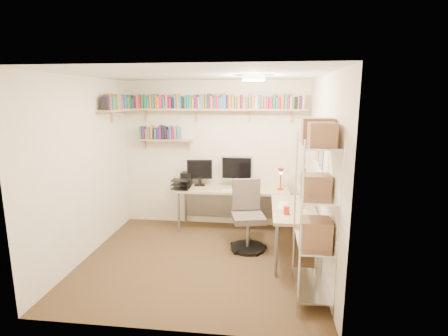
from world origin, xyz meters
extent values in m
plane|color=#412D1C|center=(0.00, 0.00, 0.00)|extent=(3.20, 3.20, 0.00)
cube|color=beige|center=(0.00, 1.50, 1.25)|extent=(3.20, 0.04, 2.50)
cube|color=beige|center=(-1.60, 0.00, 1.25)|extent=(0.04, 3.00, 2.50)
cube|color=beige|center=(1.60, 0.00, 1.25)|extent=(0.04, 3.00, 2.50)
cube|color=beige|center=(0.00, -1.50, 1.25)|extent=(3.20, 0.04, 2.50)
cube|color=white|center=(0.00, 0.00, 2.50)|extent=(3.20, 3.00, 0.04)
cube|color=white|center=(1.59, 0.55, 1.55)|extent=(0.01, 0.30, 0.42)
cube|color=silver|center=(1.59, 0.15, 1.50)|extent=(0.01, 0.28, 0.38)
cylinder|color=#FFEAC6|center=(0.70, 0.20, 2.46)|extent=(0.30, 0.30, 0.06)
cube|color=tan|center=(0.00, 1.38, 2.02)|extent=(3.05, 0.25, 0.03)
cube|color=tan|center=(-1.48, 0.95, 2.02)|extent=(0.25, 1.00, 0.03)
cube|color=tan|center=(-0.85, 1.40, 1.50)|extent=(0.95, 0.20, 0.02)
cube|color=tan|center=(-1.20, 1.44, 1.95)|extent=(0.03, 0.20, 0.20)
cube|color=tan|center=(-0.30, 1.44, 1.95)|extent=(0.03, 0.20, 0.20)
cube|color=tan|center=(0.60, 1.44, 1.95)|extent=(0.03, 0.20, 0.20)
cube|color=tan|center=(1.30, 1.44, 1.95)|extent=(0.03, 0.20, 0.20)
cube|color=teal|center=(-1.46, 1.38, 2.15)|extent=(0.04, 0.13, 0.23)
cube|color=#297D40|center=(-1.41, 1.38, 2.15)|extent=(0.04, 0.14, 0.23)
cube|color=teal|center=(-1.37, 1.38, 2.12)|extent=(0.02, 0.12, 0.17)
cube|color=#541B66|center=(-1.33, 1.38, 2.14)|extent=(0.04, 0.13, 0.21)
cube|color=orange|center=(-1.28, 1.38, 2.15)|extent=(0.03, 0.15, 0.23)
cube|color=#BD193F|center=(-1.24, 1.38, 2.15)|extent=(0.03, 0.14, 0.23)
cube|color=#297D40|center=(-1.19, 1.38, 2.15)|extent=(0.03, 0.15, 0.23)
cube|color=#297D40|center=(-1.14, 1.38, 2.14)|extent=(0.04, 0.12, 0.21)
cube|color=teal|center=(-1.09, 1.38, 2.13)|extent=(0.03, 0.15, 0.19)
cube|color=orange|center=(-1.05, 1.38, 2.13)|extent=(0.03, 0.14, 0.20)
cube|color=#297D40|center=(-1.01, 1.38, 2.15)|extent=(0.04, 0.12, 0.24)
cube|color=#7A6159|center=(-0.96, 1.38, 2.16)|extent=(0.03, 0.14, 0.24)
cube|color=orange|center=(-0.92, 1.38, 2.13)|extent=(0.04, 0.14, 0.20)
cube|color=#BD193F|center=(-0.87, 1.38, 2.15)|extent=(0.04, 0.14, 0.22)
cube|color=teal|center=(-0.83, 1.38, 2.13)|extent=(0.03, 0.15, 0.19)
cube|color=orange|center=(-0.78, 1.38, 2.15)|extent=(0.03, 0.11, 0.23)
cube|color=#541B66|center=(-0.75, 1.38, 2.13)|extent=(0.03, 0.13, 0.19)
cube|color=#BD193F|center=(-0.71, 1.38, 2.12)|extent=(0.02, 0.15, 0.17)
cube|color=black|center=(-0.67, 1.38, 2.13)|extent=(0.03, 0.13, 0.18)
cube|color=teal|center=(-0.63, 1.38, 2.15)|extent=(0.03, 0.11, 0.24)
cube|color=#B38221|center=(-0.58, 1.38, 2.16)|extent=(0.04, 0.15, 0.24)
cube|color=teal|center=(-0.54, 1.38, 2.14)|extent=(0.03, 0.14, 0.20)
cube|color=black|center=(-0.50, 1.38, 2.12)|extent=(0.04, 0.11, 0.17)
cube|color=#297D40|center=(-0.46, 1.38, 2.14)|extent=(0.03, 0.13, 0.21)
cube|color=teal|center=(-0.42, 1.38, 2.15)|extent=(0.03, 0.11, 0.22)
cube|color=#297D40|center=(-0.38, 1.38, 2.13)|extent=(0.04, 0.14, 0.20)
cube|color=#B38221|center=(-0.33, 1.38, 2.13)|extent=(0.04, 0.12, 0.18)
cube|color=#541B66|center=(-0.28, 1.38, 2.15)|extent=(0.04, 0.14, 0.23)
cube|color=beige|center=(-0.24, 1.38, 2.13)|extent=(0.03, 0.12, 0.18)
cube|color=teal|center=(-0.19, 1.38, 2.15)|extent=(0.04, 0.14, 0.24)
cube|color=orange|center=(-0.16, 1.38, 2.15)|extent=(0.03, 0.12, 0.24)
cube|color=#297D40|center=(-0.11, 1.38, 2.15)|extent=(0.04, 0.11, 0.23)
cube|color=#541B66|center=(-0.07, 1.38, 2.16)|extent=(0.03, 0.14, 0.25)
cube|color=#B38221|center=(-0.03, 1.38, 2.14)|extent=(0.03, 0.14, 0.20)
cube|color=#BD193F|center=(0.01, 1.38, 2.13)|extent=(0.03, 0.14, 0.18)
cube|color=#297D40|center=(0.04, 1.38, 2.16)|extent=(0.02, 0.13, 0.25)
cube|color=#BD193F|center=(0.08, 1.38, 2.14)|extent=(0.04, 0.13, 0.22)
cube|color=teal|center=(0.11, 1.38, 2.12)|extent=(0.02, 0.13, 0.18)
cube|color=teal|center=(0.15, 1.38, 2.13)|extent=(0.04, 0.15, 0.19)
cube|color=teal|center=(0.19, 1.38, 2.16)|extent=(0.04, 0.13, 0.25)
cube|color=#541B66|center=(0.24, 1.38, 2.14)|extent=(0.02, 0.13, 0.22)
cube|color=orange|center=(0.28, 1.38, 2.15)|extent=(0.04, 0.12, 0.23)
cube|color=#B38221|center=(0.33, 1.38, 2.15)|extent=(0.04, 0.12, 0.23)
cube|color=teal|center=(0.38, 1.38, 2.13)|extent=(0.03, 0.12, 0.20)
cube|color=orange|center=(0.42, 1.38, 2.14)|extent=(0.04, 0.13, 0.21)
cube|color=#541B66|center=(0.47, 1.38, 2.15)|extent=(0.03, 0.12, 0.23)
cube|color=orange|center=(0.51, 1.38, 2.14)|extent=(0.04, 0.13, 0.20)
cube|color=#297D40|center=(0.56, 1.38, 2.13)|extent=(0.04, 0.14, 0.19)
cube|color=#7A6159|center=(0.61, 1.38, 2.16)|extent=(0.04, 0.15, 0.25)
cube|color=orange|center=(0.66, 1.38, 2.14)|extent=(0.04, 0.14, 0.21)
cube|color=beige|center=(0.71, 1.38, 2.13)|extent=(0.04, 0.12, 0.19)
cube|color=teal|center=(0.76, 1.38, 2.15)|extent=(0.04, 0.13, 0.23)
cube|color=orange|center=(0.80, 1.38, 2.14)|extent=(0.03, 0.13, 0.21)
cube|color=#7A6159|center=(0.85, 1.38, 2.14)|extent=(0.04, 0.13, 0.21)
cube|color=#BD193F|center=(0.89, 1.38, 2.13)|extent=(0.03, 0.14, 0.18)
cube|color=#BD193F|center=(0.94, 1.38, 2.14)|extent=(0.04, 0.11, 0.20)
cube|color=#297D40|center=(0.99, 1.38, 2.15)|extent=(0.04, 0.13, 0.24)
cube|color=teal|center=(1.04, 1.38, 2.13)|extent=(0.03, 0.13, 0.18)
cube|color=#BD193F|center=(1.08, 1.38, 2.13)|extent=(0.04, 0.12, 0.19)
cube|color=orange|center=(1.13, 1.38, 2.15)|extent=(0.04, 0.13, 0.23)
cube|color=teal|center=(1.18, 1.38, 2.16)|extent=(0.04, 0.14, 0.24)
cube|color=#BD193F|center=(1.22, 1.38, 2.12)|extent=(0.03, 0.15, 0.17)
cube|color=beige|center=(1.26, 1.38, 2.13)|extent=(0.03, 0.12, 0.19)
cube|color=#297D40|center=(1.30, 1.38, 2.12)|extent=(0.03, 0.12, 0.17)
cube|color=black|center=(1.34, 1.38, 2.13)|extent=(0.03, 0.11, 0.19)
cube|color=#B38221|center=(1.38, 1.38, 2.12)|extent=(0.02, 0.14, 0.17)
cube|color=#541B66|center=(1.42, 1.38, 2.14)|extent=(0.03, 0.13, 0.21)
cube|color=beige|center=(1.46, 1.38, 2.15)|extent=(0.04, 0.12, 0.23)
cube|color=black|center=(-1.48, 0.52, 2.13)|extent=(0.12, 0.04, 0.19)
cube|color=#541B66|center=(-1.48, 0.57, 2.14)|extent=(0.11, 0.04, 0.21)
cube|color=#B38221|center=(-1.48, 0.61, 2.15)|extent=(0.11, 0.03, 0.24)
cube|color=#297D40|center=(-1.48, 0.65, 2.15)|extent=(0.15, 0.03, 0.24)
cube|color=teal|center=(-1.48, 0.70, 2.12)|extent=(0.12, 0.04, 0.18)
cube|color=teal|center=(-1.48, 0.74, 2.13)|extent=(0.12, 0.02, 0.20)
cube|color=#297D40|center=(-1.48, 0.77, 2.14)|extent=(0.13, 0.03, 0.21)
cube|color=#297D40|center=(-1.48, 0.81, 2.12)|extent=(0.13, 0.03, 0.17)
cube|color=orange|center=(-1.48, 0.84, 2.15)|extent=(0.14, 0.04, 0.23)
cube|color=teal|center=(-1.48, 0.89, 2.15)|extent=(0.14, 0.04, 0.23)
cube|color=orange|center=(-1.48, 0.94, 2.15)|extent=(0.14, 0.04, 0.22)
cube|color=orange|center=(-1.48, 0.97, 2.12)|extent=(0.12, 0.03, 0.18)
cube|color=teal|center=(-1.48, 1.02, 2.13)|extent=(0.14, 0.04, 0.20)
cube|color=#541B66|center=(-1.48, 1.07, 2.13)|extent=(0.14, 0.04, 0.18)
cube|color=teal|center=(-1.48, 1.12, 2.15)|extent=(0.14, 0.03, 0.23)
cube|color=teal|center=(-1.48, 1.16, 2.13)|extent=(0.13, 0.04, 0.19)
cube|color=#297D40|center=(-1.48, 1.21, 2.13)|extent=(0.14, 0.04, 0.18)
cube|color=orange|center=(-1.48, 1.26, 2.12)|extent=(0.14, 0.04, 0.18)
cube|color=#297D40|center=(-1.48, 1.30, 2.13)|extent=(0.14, 0.03, 0.19)
cube|color=black|center=(-1.48, 1.34, 2.13)|extent=(0.13, 0.03, 0.19)
cube|color=#297D40|center=(-1.26, 1.40, 1.62)|extent=(0.04, 0.14, 0.22)
cube|color=#541B66|center=(-1.21, 1.40, 1.62)|extent=(0.04, 0.12, 0.21)
cube|color=#7A6159|center=(-1.16, 1.40, 1.60)|extent=(0.04, 0.13, 0.18)
cube|color=#7A6159|center=(-1.12, 1.40, 1.61)|extent=(0.04, 0.15, 0.19)
cube|color=#B38221|center=(-1.07, 1.40, 1.63)|extent=(0.03, 0.13, 0.24)
cube|color=black|center=(-1.03, 1.40, 1.60)|extent=(0.03, 0.12, 0.18)
cube|color=teal|center=(-1.00, 1.40, 1.60)|extent=(0.03, 0.15, 0.18)
cube|color=#541B66|center=(-0.95, 1.40, 1.62)|extent=(0.03, 0.12, 0.21)
cube|color=#541B66|center=(-0.91, 1.40, 1.63)|extent=(0.03, 0.15, 0.24)
cube|color=black|center=(-0.86, 1.40, 1.63)|extent=(0.04, 0.12, 0.23)
cube|color=black|center=(-0.82, 1.40, 1.62)|extent=(0.03, 0.13, 0.21)
cube|color=#541B66|center=(-0.78, 1.40, 1.60)|extent=(0.03, 0.13, 0.17)
cube|color=teal|center=(-0.74, 1.40, 1.63)|extent=(0.03, 0.13, 0.23)
cube|color=#BD193F|center=(-0.69, 1.40, 1.62)|extent=(0.04, 0.11, 0.21)
cube|color=#7A6159|center=(-0.65, 1.40, 1.63)|extent=(0.04, 0.14, 0.23)
cube|color=teal|center=(-0.60, 1.40, 1.61)|extent=(0.04, 0.13, 0.20)
cube|color=tan|center=(0.35, 1.22, 0.70)|extent=(1.86, 0.59, 0.04)
cube|color=tan|center=(1.28, 0.27, 0.70)|extent=(0.59, 1.27, 0.04)
cylinder|color=gray|center=(-0.53, 0.98, 0.34)|extent=(0.04, 0.04, 0.69)
cylinder|color=gray|center=(-0.53, 1.46, 0.34)|extent=(0.04, 0.04, 0.69)
cylinder|color=gray|center=(1.52, 1.46, 0.34)|extent=(0.04, 0.04, 0.69)
cylinder|color=gray|center=(1.04, -0.32, 0.34)|extent=(0.04, 0.04, 0.69)
cylinder|color=gray|center=(1.52, -0.32, 0.34)|extent=(0.04, 0.04, 0.69)
cube|color=gray|center=(0.35, 1.47, 0.39)|extent=(1.76, 0.02, 0.54)
cube|color=silver|center=(0.40, 1.34, 1.05)|extent=(0.54, 0.03, 0.41)
cube|color=black|center=(0.40, 1.32, 1.05)|extent=(0.49, 0.00, 0.35)
cube|color=black|center=(-0.24, 1.34, 1.01)|extent=(0.43, 0.03, 0.33)
cube|color=black|center=(1.42, 0.32, 1.03)|extent=(0.03, 0.57, 0.37)
cube|color=white|center=(1.40, 0.32, 1.03)|extent=(0.00, 0.51, 0.32)
cube|color=white|center=(0.40, 1.04, 0.73)|extent=(0.41, 0.13, 0.01)
cube|color=white|center=(1.13, 0.32, 0.73)|extent=(0.13, 0.39, 0.01)
cylinder|color=red|center=(1.13, 1.22, 0.73)|extent=(0.10, 0.10, 0.02)
cylinder|color=red|center=(1.13, 1.22, 0.88)|extent=(0.02, 0.02, 0.27)
cone|color=red|center=(1.13, 1.22, 1.04)|extent=(0.12, 0.12, 0.09)
sphere|color=#FFBF72|center=(1.13, 1.22, 1.01)|extent=(0.05, 0.05, 0.05)
cube|color=black|center=(-0.46, 1.30, 0.84)|extent=(0.18, 0.18, 0.23)
cube|color=black|center=(-0.50, 1.04, 0.82)|extent=(0.29, 0.23, 0.20)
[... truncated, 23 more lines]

